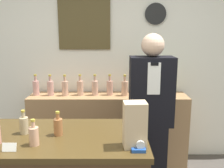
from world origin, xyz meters
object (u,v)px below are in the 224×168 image
(potted_plant, at_px, (158,80))
(tape_dispenser, at_px, (140,148))
(paper_bag, at_px, (136,125))
(shopkeeper, at_px, (151,118))

(potted_plant, height_order, tape_dispenser, potted_plant)
(paper_bag, distance_m, tape_dispenser, 0.15)
(shopkeeper, distance_m, paper_bag, 0.93)
(potted_plant, xyz_separation_m, paper_bag, (-0.41, -1.51, -0.00))
(paper_bag, xyz_separation_m, tape_dispenser, (0.02, -0.07, -0.13))
(tape_dispenser, bearing_deg, shopkeeper, 76.90)
(shopkeeper, bearing_deg, tape_dispenser, -103.10)
(potted_plant, distance_m, paper_bag, 1.57)
(potted_plant, bearing_deg, paper_bag, -105.27)
(shopkeeper, xyz_separation_m, tape_dispenser, (-0.22, -0.93, 0.13))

